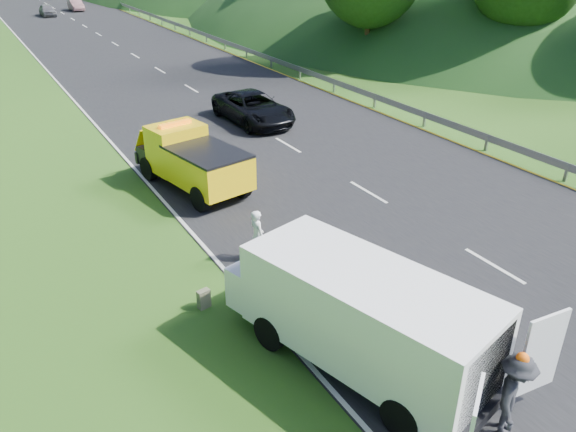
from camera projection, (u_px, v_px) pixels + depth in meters
ground at (370, 262)px, 16.57m from camera, size 320.00×320.00×0.00m
road_surface at (115, 44)px, 48.77m from camera, size 14.00×200.00×0.02m
guardrail at (152, 21)px, 61.68m from camera, size 0.06×140.00×1.52m
tree_line_right at (228, 7)px, 73.15m from camera, size 14.00×140.00×14.00m
tow_truck at (192, 159)px, 20.93m from camera, size 2.95×5.69×2.33m
white_van at (358, 313)px, 12.11m from camera, size 4.63×7.36×2.43m
woman at (258, 260)px, 16.68m from camera, size 0.45×0.60×1.62m
child at (350, 299)px, 14.92m from camera, size 0.52×0.46×0.90m
worker at (505, 431)px, 10.96m from camera, size 1.37×1.22×1.84m
suitcase at (204, 299)px, 14.46m from camera, size 0.35×0.24×0.53m
spare_tire at (472, 400)px, 11.68m from camera, size 0.73×0.73×0.20m
passing_suv at (254, 122)px, 28.76m from camera, size 2.64×5.46×1.50m
dist_car_a at (48, 16)px, 64.96m from camera, size 1.54×3.83×1.30m
dist_car_b at (77, 11)px, 69.44m from camera, size 1.38×3.95×1.30m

